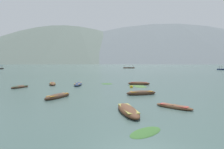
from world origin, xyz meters
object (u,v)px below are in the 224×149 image
(rowboat_0, at_px, (141,93))
(mooring_buoy, at_px, (131,87))
(rowboat_4, at_px, (58,96))
(rowboat_1, at_px, (20,87))
(rowboat_3, at_px, (78,84))
(rowboat_6, at_px, (174,107))
(rowboat_5, at_px, (53,84))
(ferry_1, at_px, (129,68))
(rowboat_8, at_px, (128,110))
(rowboat_7, at_px, (139,83))

(rowboat_0, bearing_deg, mooring_buoy, 90.86)
(rowboat_4, bearing_deg, mooring_buoy, 39.53)
(mooring_buoy, bearing_deg, rowboat_0, -89.14)
(rowboat_1, relative_size, rowboat_4, 0.82)
(rowboat_3, distance_m, rowboat_6, 19.96)
(rowboat_5, distance_m, ferry_1, 109.27)
(rowboat_4, relative_size, ferry_1, 0.43)
(rowboat_8, relative_size, mooring_buoy, 4.94)
(rowboat_5, xyz_separation_m, rowboat_8, (10.60, -19.32, -0.00))
(rowboat_4, distance_m, rowboat_7, 16.79)
(rowboat_1, height_order, rowboat_7, rowboat_7)
(rowboat_1, xyz_separation_m, rowboat_5, (4.10, 3.74, 0.03))
(rowboat_0, distance_m, rowboat_4, 9.89)
(rowboat_5, relative_size, ferry_1, 0.44)
(rowboat_5, bearing_deg, rowboat_6, -50.79)
(rowboat_6, relative_size, rowboat_7, 0.72)
(rowboat_7, relative_size, mooring_buoy, 4.38)
(rowboat_3, xyz_separation_m, rowboat_5, (-4.62, 0.92, -0.00))
(ferry_1, bearing_deg, mooring_buoy, -98.98)
(rowboat_0, bearing_deg, rowboat_5, 140.42)
(rowboat_4, bearing_deg, rowboat_6, -26.20)
(rowboat_0, height_order, rowboat_3, rowboat_0)
(rowboat_6, bearing_deg, rowboat_1, 142.71)
(ferry_1, bearing_deg, rowboat_1, -107.77)
(rowboat_1, distance_m, rowboat_5, 5.55)
(rowboat_0, height_order, rowboat_1, rowboat_0)
(rowboat_4, height_order, mooring_buoy, mooring_buoy)
(rowboat_5, height_order, mooring_buoy, mooring_buoy)
(rowboat_6, distance_m, rowboat_8, 4.35)
(rowboat_3, height_order, ferry_1, ferry_1)
(rowboat_8, bearing_deg, ferry_1, 80.80)
(rowboat_5, bearing_deg, rowboat_3, -11.29)
(rowboat_0, distance_m, rowboat_8, 8.66)
(rowboat_0, height_order, rowboat_8, rowboat_0)
(rowboat_4, bearing_deg, rowboat_0, 8.79)
(rowboat_6, xyz_separation_m, rowboat_7, (0.71, 17.42, 0.08))
(rowboat_5, distance_m, mooring_buoy, 14.21)
(rowboat_0, distance_m, rowboat_5, 17.52)
(rowboat_4, relative_size, rowboat_5, 0.98)
(rowboat_8, xyz_separation_m, mooring_buoy, (2.81, 14.62, -0.07))
(rowboat_1, distance_m, mooring_buoy, 17.53)
(rowboat_0, height_order, ferry_1, ferry_1)
(rowboat_0, distance_m, rowboat_7, 10.66)
(mooring_buoy, bearing_deg, rowboat_1, 176.88)
(rowboat_4, xyz_separation_m, mooring_buoy, (9.67, 7.98, -0.08))
(rowboat_0, height_order, mooring_buoy, mooring_buoy)
(rowboat_3, distance_m, rowboat_5, 4.71)
(rowboat_0, distance_m, mooring_buoy, 6.47)
(mooring_buoy, bearing_deg, rowboat_5, 160.70)
(rowboat_3, relative_size, rowboat_6, 1.56)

